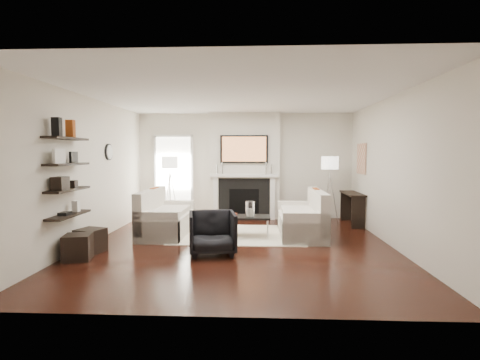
{
  "coord_description": "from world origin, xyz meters",
  "views": [
    {
      "loc": [
        0.36,
        -6.69,
        1.66
      ],
      "look_at": [
        0.0,
        0.6,
        1.15
      ],
      "focal_mm": 28.0,
      "sensor_mm": 36.0,
      "label": 1
    }
  ],
  "objects_px": {
    "coffee_table": "(243,217)",
    "lamp_left_shade": "(170,162)",
    "loveseat_left_base": "(167,224)",
    "lamp_right_shade": "(330,163)",
    "armchair": "(212,231)",
    "loveseat_right_base": "(301,225)",
    "ottoman_near": "(90,241)"
  },
  "relations": [
    {
      "from": "coffee_table",
      "to": "lamp_left_shade",
      "type": "bearing_deg",
      "value": 135.94
    },
    {
      "from": "loveseat_left_base",
      "to": "coffee_table",
      "type": "bearing_deg",
      "value": -6.08
    },
    {
      "from": "lamp_right_shade",
      "to": "armchair",
      "type": "bearing_deg",
      "value": -130.75
    },
    {
      "from": "loveseat_right_base",
      "to": "armchair",
      "type": "height_order",
      "value": "armchair"
    },
    {
      "from": "loveseat_left_base",
      "to": "armchair",
      "type": "distance_m",
      "value": 1.86
    },
    {
      "from": "loveseat_left_base",
      "to": "lamp_right_shade",
      "type": "xyz_separation_m",
      "value": [
        3.58,
        1.38,
        1.24
      ]
    },
    {
      "from": "loveseat_right_base",
      "to": "coffee_table",
      "type": "distance_m",
      "value": 1.21
    },
    {
      "from": "loveseat_right_base",
      "to": "loveseat_left_base",
      "type": "bearing_deg",
      "value": -179.92
    },
    {
      "from": "loveseat_right_base",
      "to": "coffee_table",
      "type": "height_order",
      "value": "same"
    },
    {
      "from": "armchair",
      "to": "ottoman_near",
      "type": "distance_m",
      "value": 2.08
    },
    {
      "from": "armchair",
      "to": "loveseat_right_base",
      "type": "bearing_deg",
      "value": 31.79
    },
    {
      "from": "coffee_table",
      "to": "ottoman_near",
      "type": "xyz_separation_m",
      "value": [
        -2.52,
        -1.31,
        -0.2
      ]
    },
    {
      "from": "loveseat_right_base",
      "to": "coffee_table",
      "type": "relative_size",
      "value": 1.64
    },
    {
      "from": "lamp_right_shade",
      "to": "loveseat_left_base",
      "type": "bearing_deg",
      "value": -158.94
    },
    {
      "from": "loveseat_left_base",
      "to": "lamp_left_shade",
      "type": "bearing_deg",
      "value": 101.02
    },
    {
      "from": "loveseat_left_base",
      "to": "armchair",
      "type": "xyz_separation_m",
      "value": [
        1.12,
        -1.47,
        0.18
      ]
    },
    {
      "from": "loveseat_right_base",
      "to": "lamp_right_shade",
      "type": "relative_size",
      "value": 4.5
    },
    {
      "from": "lamp_right_shade",
      "to": "ottoman_near",
      "type": "height_order",
      "value": "lamp_right_shade"
    },
    {
      "from": "loveseat_right_base",
      "to": "lamp_right_shade",
      "type": "xyz_separation_m",
      "value": [
        0.82,
        1.37,
        1.24
      ]
    },
    {
      "from": "coffee_table",
      "to": "ottoman_near",
      "type": "bearing_deg",
      "value": -152.57
    },
    {
      "from": "loveseat_left_base",
      "to": "coffee_table",
      "type": "relative_size",
      "value": 1.64
    },
    {
      "from": "ottoman_near",
      "to": "coffee_table",
      "type": "bearing_deg",
      "value": 27.43
    },
    {
      "from": "lamp_left_shade",
      "to": "lamp_right_shade",
      "type": "relative_size",
      "value": 1.0
    },
    {
      "from": "coffee_table",
      "to": "ottoman_near",
      "type": "distance_m",
      "value": 2.84
    },
    {
      "from": "loveseat_right_base",
      "to": "armchair",
      "type": "bearing_deg",
      "value": -137.9
    },
    {
      "from": "loveseat_left_base",
      "to": "armchair",
      "type": "height_order",
      "value": "armchair"
    },
    {
      "from": "loveseat_left_base",
      "to": "lamp_right_shade",
      "type": "distance_m",
      "value": 4.03
    },
    {
      "from": "loveseat_left_base",
      "to": "ottoman_near",
      "type": "relative_size",
      "value": 4.5
    },
    {
      "from": "loveseat_left_base",
      "to": "loveseat_right_base",
      "type": "height_order",
      "value": "same"
    },
    {
      "from": "lamp_left_shade",
      "to": "armchair",
      "type": "bearing_deg",
      "value": -65.2
    },
    {
      "from": "loveseat_right_base",
      "to": "lamp_left_shade",
      "type": "distance_m",
      "value": 3.71
    },
    {
      "from": "armchair",
      "to": "coffee_table",
      "type": "bearing_deg",
      "value": 60.71
    }
  ]
}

